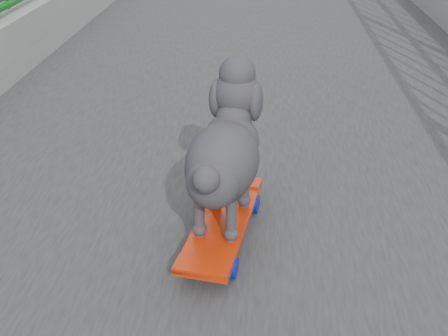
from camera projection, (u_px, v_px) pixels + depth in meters
skateboard at (223, 224)px, 1.59m from camera, size 0.23×0.54×0.07m
poodle at (225, 151)px, 1.50m from camera, size 0.25×0.49×0.41m
car_0 at (66, 139)px, 16.32m from camera, size 1.74×4.33×1.48m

